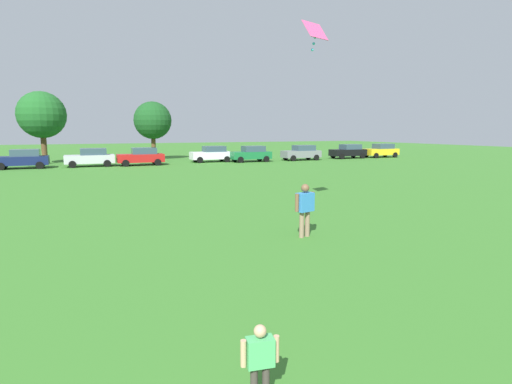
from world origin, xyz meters
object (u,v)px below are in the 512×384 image
(parked_car_gray_6, at_px, (302,153))
(tree_center, at_px, (42,115))
(parked_car_red_3, at_px, (141,156))
(parked_car_navy_1, at_px, (22,159))
(parked_car_yellow_8, at_px, (381,150))
(kite, at_px, (315,32))
(parked_car_green_5, at_px, (251,154))
(parked_car_black_7, at_px, (348,151))
(adult_bystander, at_px, (305,206))
(child_kite_flyer, at_px, (260,357))
(tree_far_right, at_px, (153,121))
(parked_car_white_4, at_px, (212,154))
(parked_car_silver_2, at_px, (91,157))

(parked_car_gray_6, distance_m, tree_center, 27.04)
(parked_car_red_3, xyz_separation_m, tree_center, (-8.66, 5.63, 3.96))
(parked_car_navy_1, distance_m, parked_car_yellow_8, 38.95)
(kite, relative_size, tree_center, 0.16)
(parked_car_green_5, xyz_separation_m, parked_car_black_7, (12.77, 0.38, 0.00))
(adult_bystander, relative_size, parked_car_green_5, 0.39)
(child_kite_flyer, height_order, parked_car_navy_1, parked_car_navy_1)
(tree_center, distance_m, tree_far_right, 11.11)
(parked_car_red_3, distance_m, tree_far_right, 8.38)
(parked_car_white_4, xyz_separation_m, parked_car_yellow_8, (21.50, -1.14, 0.00))
(parked_car_red_3, distance_m, parked_car_black_7, 24.13)
(parked_car_black_7, height_order, tree_far_right, tree_far_right)
(parked_car_green_5, height_order, parked_car_gray_6, same)
(parked_car_silver_2, relative_size, tree_center, 0.60)
(adult_bystander, bearing_deg, parked_car_white_4, -116.43)
(tree_far_right, bearing_deg, kite, -89.01)
(parked_car_red_3, distance_m, parked_car_yellow_8, 28.92)
(tree_center, bearing_deg, parked_car_silver_2, -51.28)
(parked_car_red_3, height_order, tree_far_right, tree_far_right)
(parked_car_navy_1, xyz_separation_m, parked_car_yellow_8, (38.95, -0.37, 0.00))
(parked_car_white_4, relative_size, parked_car_gray_6, 1.00)
(child_kite_flyer, relative_size, parked_car_gray_6, 0.24)
(kite, bearing_deg, parked_car_green_5, 72.38)
(child_kite_flyer, bearing_deg, parked_car_red_3, 92.71)
(child_kite_flyer, xyz_separation_m, parked_car_green_5, (14.69, 35.87, 0.25))
(parked_car_silver_2, height_order, parked_car_gray_6, same)
(parked_car_silver_2, height_order, tree_center, tree_center)
(child_kite_flyer, height_order, parked_car_black_7, parked_car_black_7)
(parked_car_yellow_8, height_order, tree_center, tree_center)
(parked_car_navy_1, height_order, parked_car_white_4, same)
(parked_car_green_5, bearing_deg, kite, 72.38)
(parked_car_yellow_8, relative_size, tree_far_right, 0.66)
(child_kite_flyer, relative_size, kite, 0.91)
(parked_car_white_4, bearing_deg, parked_car_silver_2, 4.32)
(parked_car_green_5, bearing_deg, tree_far_right, -38.60)
(parked_car_gray_6, xyz_separation_m, tree_far_right, (-15.14, 7.30, 3.56))
(parked_car_white_4, xyz_separation_m, parked_car_gray_6, (10.05, -1.44, 0.00))
(adult_bystander, bearing_deg, parked_car_yellow_8, -148.16)
(parked_car_navy_1, relative_size, parked_car_white_4, 1.00)
(parked_car_red_3, bearing_deg, tree_center, -33.05)
(adult_bystander, relative_size, parked_car_red_3, 0.39)
(parked_car_silver_2, height_order, tree_far_right, tree_far_right)
(child_kite_flyer, relative_size, tree_far_right, 0.16)
(kite, bearing_deg, tree_far_right, 90.99)
(parked_car_yellow_8, bearing_deg, adult_bystander, 46.62)
(kite, height_order, parked_car_silver_2, kite)
(child_kite_flyer, height_order, parked_car_yellow_8, parked_car_yellow_8)
(parked_car_navy_1, bearing_deg, parked_car_green_5, 178.44)
(parked_car_silver_2, bearing_deg, parked_car_yellow_8, 179.59)
(parked_car_red_3, bearing_deg, parked_car_navy_1, -3.34)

